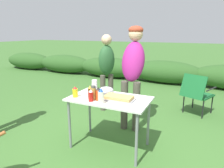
# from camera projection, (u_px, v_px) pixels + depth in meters

# --- Properties ---
(ground_plane) EXTENTS (60.00, 60.00, 0.00)m
(ground_plane) POSITION_uv_depth(u_px,v_px,m) (110.00, 146.00, 2.92)
(ground_plane) COLOR #3D6B2D
(shrub_hedge) EXTENTS (14.40, 0.90, 0.72)m
(shrub_hedge) POSITION_uv_depth(u_px,v_px,m) (165.00, 72.00, 6.47)
(shrub_hedge) COLOR #2D5623
(shrub_hedge) RESTS_ON ground
(folding_table) EXTENTS (1.10, 0.64, 0.74)m
(folding_table) POSITION_uv_depth(u_px,v_px,m) (109.00, 103.00, 2.75)
(folding_table) COLOR silver
(folding_table) RESTS_ON ground
(food_tray) EXTENTS (0.42, 0.24, 0.06)m
(food_tray) POSITION_uv_depth(u_px,v_px,m) (119.00, 98.00, 2.65)
(food_tray) COLOR #9E9EA3
(food_tray) RESTS_ON folding_table
(plate_stack) EXTENTS (0.25, 0.25, 0.02)m
(plate_stack) POSITION_uv_depth(u_px,v_px,m) (89.00, 94.00, 2.89)
(plate_stack) COLOR white
(plate_stack) RESTS_ON folding_table
(mixing_bowl) EXTENTS (0.21, 0.21, 0.09)m
(mixing_bowl) POSITION_uv_depth(u_px,v_px,m) (106.00, 90.00, 2.94)
(mixing_bowl) COLOR silver
(mixing_bowl) RESTS_ON folding_table
(paper_cup_stack) EXTENTS (0.08, 0.08, 0.18)m
(paper_cup_stack) POSITION_uv_depth(u_px,v_px,m) (94.00, 86.00, 3.02)
(paper_cup_stack) COLOR white
(paper_cup_stack) RESTS_ON folding_table
(spice_jar) EXTENTS (0.07, 0.07, 0.19)m
(spice_jar) POSITION_uv_depth(u_px,v_px,m) (94.00, 93.00, 2.65)
(spice_jar) COLOR #B2893D
(spice_jar) RESTS_ON folding_table
(mayo_bottle) EXTENTS (0.08, 0.08, 0.20)m
(mayo_bottle) POSITION_uv_depth(u_px,v_px,m) (101.00, 96.00, 2.49)
(mayo_bottle) COLOR silver
(mayo_bottle) RESTS_ON folding_table
(mustard_bottle) EXTENTS (0.07, 0.07, 0.15)m
(mustard_bottle) POSITION_uv_depth(u_px,v_px,m) (75.00, 92.00, 2.76)
(mustard_bottle) COLOR yellow
(mustard_bottle) RESTS_ON folding_table
(ketchup_bottle) EXTENTS (0.06, 0.06, 0.16)m
(ketchup_bottle) POSITION_uv_depth(u_px,v_px,m) (91.00, 96.00, 2.59)
(ketchup_bottle) COLOR red
(ketchup_bottle) RESTS_ON folding_table
(hot_sauce_bottle) EXTENTS (0.07, 0.07, 0.18)m
(hot_sauce_bottle) POSITION_uv_depth(u_px,v_px,m) (98.00, 94.00, 2.61)
(hot_sauce_bottle) COLOR #CC4214
(hot_sauce_bottle) RESTS_ON folding_table
(beer_bottle) EXTENTS (0.06, 0.06, 0.18)m
(beer_bottle) POSITION_uv_depth(u_px,v_px,m) (90.00, 92.00, 2.69)
(beer_bottle) COLOR brown
(beer_bottle) RESTS_ON folding_table
(standing_person_with_beanie) EXTENTS (0.42, 0.53, 1.72)m
(standing_person_with_beanie) POSITION_uv_depth(u_px,v_px,m) (133.00, 66.00, 3.27)
(standing_person_with_beanie) COLOR #4C473D
(standing_person_with_beanie) RESTS_ON ground
(standing_person_in_red_jacket) EXTENTS (0.40, 0.43, 1.57)m
(standing_person_in_red_jacket) POSITION_uv_depth(u_px,v_px,m) (107.00, 66.00, 4.08)
(standing_person_in_red_jacket) COLOR #4C473D
(standing_person_in_red_jacket) RESTS_ON ground
(camp_chair_green_behind_table) EXTENTS (0.66, 0.73, 0.83)m
(camp_chair_green_behind_table) POSITION_uv_depth(u_px,v_px,m) (197.00, 92.00, 3.93)
(camp_chair_green_behind_table) COLOR #19602D
(camp_chair_green_behind_table) RESTS_ON ground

